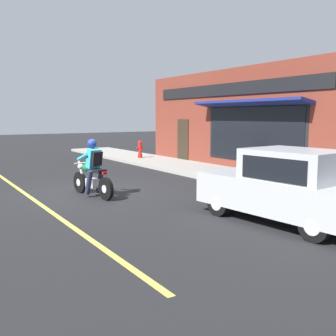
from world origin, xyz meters
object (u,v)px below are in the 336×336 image
object	(u,v)px
motorcycle_with_rider	(92,173)
traffic_cone	(313,179)
fire_hydrant	(140,149)
car_hatchback	(286,187)
trash_bin	(254,160)

from	to	relation	value
motorcycle_with_rider	traffic_cone	size ratio (longest dim) A/B	3.35
fire_hydrant	car_hatchback	bearing A→B (deg)	-104.16
motorcycle_with_rider	trash_bin	distance (m)	6.51
motorcycle_with_rider	car_hatchback	distance (m)	5.37
motorcycle_with_rider	traffic_cone	bearing A→B (deg)	-28.45
motorcycle_with_rider	car_hatchback	xyz separation A→B (m)	(2.42, -4.80, 0.09)
car_hatchback	fire_hydrant	world-z (taller)	car_hatchback
motorcycle_with_rider	fire_hydrant	bearing A→B (deg)	53.01
motorcycle_with_rider	fire_hydrant	size ratio (longest dim) A/B	2.29
trash_bin	fire_hydrant	bearing A→B (deg)	98.43
car_hatchback	fire_hydrant	xyz separation A→B (m)	(3.04, 12.05, -0.19)
motorcycle_with_rider	car_hatchback	bearing A→B (deg)	-63.22
fire_hydrant	motorcycle_with_rider	bearing A→B (deg)	-126.99
traffic_cone	fire_hydrant	size ratio (longest dim) A/B	0.68
motorcycle_with_rider	traffic_cone	world-z (taller)	motorcycle_with_rider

